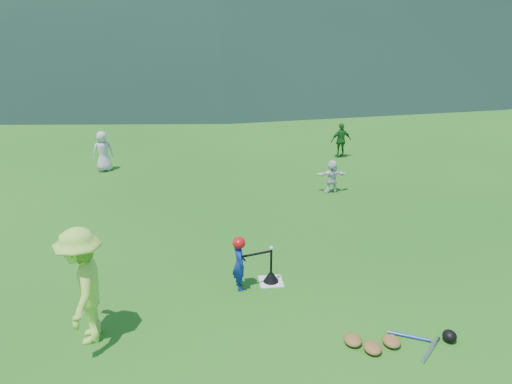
# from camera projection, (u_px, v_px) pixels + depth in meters

# --- Properties ---
(ground) EXTENTS (120.00, 120.00, 0.00)m
(ground) POSITION_uv_depth(u_px,v_px,m) (271.00, 282.00, 9.64)
(ground) COLOR #1D5D15
(ground) RESTS_ON ground
(home_plate) EXTENTS (0.45, 0.45, 0.02)m
(home_plate) POSITION_uv_depth(u_px,v_px,m) (271.00, 282.00, 9.63)
(home_plate) COLOR silver
(home_plate) RESTS_ON ground
(baseball) EXTENTS (0.08, 0.08, 0.08)m
(baseball) POSITION_uv_depth(u_px,v_px,m) (271.00, 248.00, 9.37)
(baseball) COLOR white
(baseball) RESTS_ON batting_tee
(batter_child) EXTENTS (0.30, 0.41, 1.03)m
(batter_child) POSITION_uv_depth(u_px,v_px,m) (239.00, 264.00, 9.26)
(batter_child) COLOR navy
(batter_child) RESTS_ON ground
(adult_coach) EXTENTS (0.77, 1.28, 1.94)m
(adult_coach) POSITION_uv_depth(u_px,v_px,m) (83.00, 286.00, 7.70)
(adult_coach) COLOR #A3E643
(adult_coach) RESTS_ON ground
(fielder_a) EXTENTS (0.72, 0.58, 1.27)m
(fielder_a) POSITION_uv_depth(u_px,v_px,m) (103.00, 151.00, 15.61)
(fielder_a) COLOR silver
(fielder_a) RESTS_ON ground
(fielder_c) EXTENTS (0.72, 0.36, 1.19)m
(fielder_c) POSITION_uv_depth(u_px,v_px,m) (341.00, 140.00, 16.96)
(fielder_c) COLOR #1D631F
(fielder_c) RESTS_ON ground
(fielder_d) EXTENTS (0.87, 0.28, 0.94)m
(fielder_d) POSITION_uv_depth(u_px,v_px,m) (332.00, 176.00, 13.93)
(fielder_d) COLOR white
(fielder_d) RESTS_ON ground
(batting_tee) EXTENTS (0.30, 0.30, 0.68)m
(batting_tee) POSITION_uv_depth(u_px,v_px,m) (271.00, 276.00, 9.59)
(batting_tee) COLOR black
(batting_tee) RESTS_ON home_plate
(batter_gear) EXTENTS (0.73, 0.26, 0.39)m
(batter_gear) POSITION_uv_depth(u_px,v_px,m) (240.00, 244.00, 9.11)
(batter_gear) COLOR red
(batter_gear) RESTS_ON ground
(equipment_pile) EXTENTS (1.80, 0.80, 0.19)m
(equipment_pile) POSITION_uv_depth(u_px,v_px,m) (392.00, 342.00, 7.87)
(equipment_pile) COLOR olive
(equipment_pile) RESTS_ON ground
(outfield_fence) EXTENTS (70.07, 0.08, 1.33)m
(outfield_fence) POSITION_uv_depth(u_px,v_px,m) (214.00, 65.00, 35.29)
(outfield_fence) COLOR gray
(outfield_fence) RESTS_ON ground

